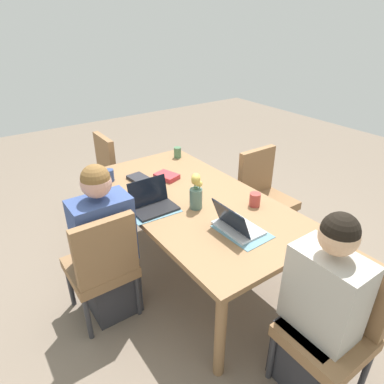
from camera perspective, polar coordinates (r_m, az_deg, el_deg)
name	(u,v)px	position (r m, az deg, el deg)	size (l,w,h in m)	color
ground_plane	(192,269)	(3.13, 0.00, -12.70)	(10.00, 10.00, 0.00)	#756656
dining_table	(192,205)	(2.75, 0.00, -2.25)	(1.97, 1.02, 0.73)	olive
chair_near_left_near	(102,263)	(2.48, -14.76, -11.39)	(0.44, 0.44, 0.90)	olive
person_near_left_near	(106,251)	(2.54, -14.21, -9.56)	(0.36, 0.40, 1.19)	#2D2D33
chair_head_right_left_mid	(335,321)	(2.20, 22.87, -19.21)	(0.44, 0.44, 0.90)	olive
person_head_right_left_mid	(319,316)	(2.15, 20.46, -18.90)	(0.40, 0.36, 1.19)	#2D2D33
chair_far_left_far	(263,192)	(3.36, 11.81, 0.02)	(0.44, 0.44, 0.90)	olive
chair_head_left_right_near	(117,169)	(3.86, -12.45, 3.73)	(0.44, 0.44, 0.90)	olive
flower_vase	(196,192)	(2.51, 0.68, 0.08)	(0.11, 0.10, 0.28)	#4C6B60
placemat_near_left_near	(153,210)	(2.55, -6.51, -3.07)	(0.36, 0.26, 0.00)	slate
placemat_head_right_left_mid	(242,232)	(2.33, 8.35, -6.57)	(0.36, 0.26, 0.00)	slate
laptop_near_left_near	(153,203)	(2.56, -6.62, -1.90)	(0.22, 0.32, 0.21)	black
laptop_head_right_left_mid	(236,225)	(2.31, 7.35, -5.48)	(0.32, 0.22, 0.20)	silver
coffee_mug_near_left	(255,200)	(2.62, 10.47, -1.25)	(0.08, 0.08, 0.10)	#AD3D38
coffee_mug_near_right	(109,175)	(3.05, -13.64, 2.74)	(0.08, 0.08, 0.11)	#33477A
coffee_mug_centre_left	(177,153)	(3.47, -2.44, 6.62)	(0.07, 0.07, 0.11)	#47704C
book_red_cover	(167,176)	(3.03, -4.26, 2.65)	(0.20, 0.14, 0.04)	#B73338
book_blue_cover	(139,178)	(3.03, -8.88, 2.25)	(0.20, 0.14, 0.03)	#28282D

